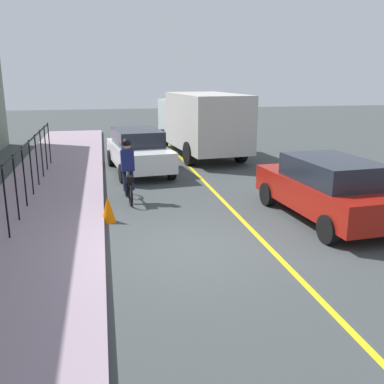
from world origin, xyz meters
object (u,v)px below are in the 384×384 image
Objects in this scene: cyclist_lead at (128,171)px; parked_sedan_rear at (138,150)px; patrol_sedan at (327,188)px; box_truck_background at (201,121)px; traffic_cone_near at (108,209)px.

cyclist_lead is 0.40× the size of parked_sedan_rear.
patrol_sedan is 9.46m from box_truck_background.
cyclist_lead is at bearing -15.25° from parked_sedan_rear.
parked_sedan_rear is 5.87m from traffic_cone_near.
cyclist_lead is 1.91m from traffic_cone_near.
patrol_sedan is at bearing -122.41° from cyclist_lead.
box_truck_background reaches higher than traffic_cone_near.
box_truck_background is at bearing -26.66° from traffic_cone_near.
parked_sedan_rear is 6.76× the size of traffic_cone_near.
box_truck_background is at bearing 2.27° from patrol_sedan.
cyclist_lead is 0.26× the size of box_truck_background.
patrol_sedan is at bearing 25.70° from parked_sedan_rear.
patrol_sedan is 0.99× the size of parked_sedan_rear.
cyclist_lead is 7.71m from box_truck_background.
traffic_cone_near is at bearing 76.10° from patrol_sedan.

